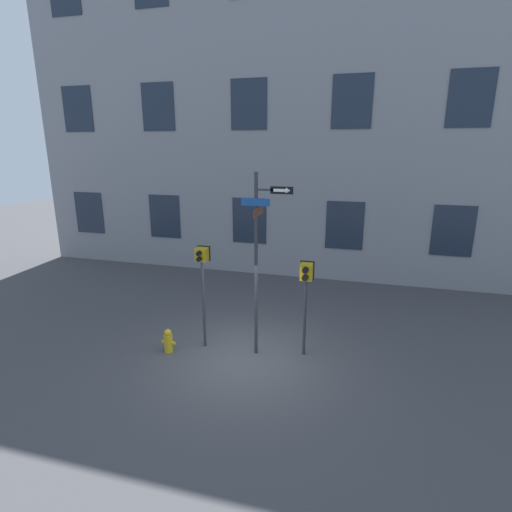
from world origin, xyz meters
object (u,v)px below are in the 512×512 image
Objects in this scene: street_sign_pole at (259,253)px; fire_hydrant at (168,341)px; pedestrian_signal_left at (202,271)px; pedestrian_signal_right at (306,283)px.

fire_hydrant is (-2.38, -0.58, -2.51)m from street_sign_pole.
street_sign_pole is 1.68× the size of pedestrian_signal_left.
street_sign_pole reaches higher than fire_hydrant.
pedestrian_signal_right reaches higher than fire_hydrant.
pedestrian_signal_left is at bearing -174.35° from pedestrian_signal_right.
pedestrian_signal_left is 2.77m from pedestrian_signal_right.
pedestrian_signal_right is at bearing 5.65° from pedestrian_signal_left.
street_sign_pole reaches higher than pedestrian_signal_left.
fire_hydrant is at bearing -145.03° from pedestrian_signal_left.
pedestrian_signal_left reaches higher than pedestrian_signal_right.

